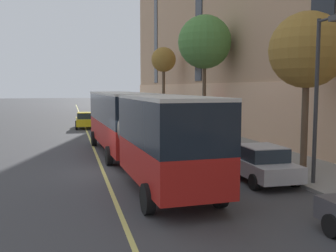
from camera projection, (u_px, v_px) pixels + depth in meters
name	position (u px, v px, depth m)	size (l,w,h in m)	color
ground_plane	(114.00, 171.00, 18.85)	(260.00, 260.00, 0.00)	#424244
sidewalk	(258.00, 152.00, 23.95)	(4.20, 160.00, 0.15)	gray
city_bus	(134.00, 124.00, 20.07)	(3.59, 18.58, 3.71)	red
parked_car_silver_0	(260.00, 163.00, 16.88)	(2.03, 4.44, 1.56)	#B7B7BC
parked_car_red_2	(200.00, 139.00, 24.49)	(2.02, 4.41, 1.56)	#B21E19
parked_car_navy_3	(147.00, 119.00, 40.43)	(2.05, 4.44, 1.56)	navy
parked_car_black_5	(164.00, 125.00, 33.60)	(2.05, 4.25, 1.56)	black
parked_car_red_6	(133.00, 113.00, 48.94)	(2.00, 4.50, 1.56)	#B21E19
taxi_cab	(86.00, 120.00, 38.72)	(2.05, 4.44, 1.56)	yellow
street_tree_mid_block	(307.00, 51.00, 18.26)	(3.55, 3.55, 7.38)	brown
street_tree_far_uptown	(205.00, 42.00, 31.89)	(4.34, 4.34, 9.70)	brown
street_tree_far_downtown	(164.00, 61.00, 45.78)	(2.87, 2.87, 8.51)	brown
street_lamp	(320.00, 83.00, 15.40)	(0.36, 1.48, 6.56)	#2D2D30
fire_hydrant	(183.00, 128.00, 33.85)	(0.42, 0.24, 0.72)	red
lane_centerline	(99.00, 161.00, 21.62)	(0.16, 140.00, 0.01)	#E0D66B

